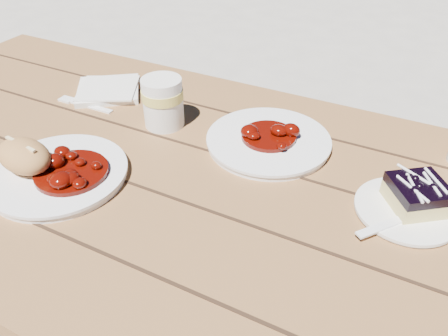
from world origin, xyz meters
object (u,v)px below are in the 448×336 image
at_px(picnic_table, 242,250).
at_px(bread_roll, 24,156).
at_px(second_cup, 163,102).
at_px(second_plate, 268,141).
at_px(dessert_plate, 406,211).
at_px(main_plate, 59,175).
at_px(blueberry_cake, 418,194).

distance_m(picnic_table, bread_roll, 0.46).
bearing_deg(second_cup, bread_roll, -113.98).
relative_size(second_plate, second_cup, 2.31).
bearing_deg(second_cup, picnic_table, -26.58).
xyz_separation_m(dessert_plate, second_cup, (-0.53, 0.06, 0.05)).
relative_size(picnic_table, bread_roll, 17.04).
relative_size(main_plate, dessert_plate, 1.50).
height_order(blueberry_cake, second_plate, blueberry_cake).
relative_size(picnic_table, second_cup, 18.21).
relative_size(picnic_table, second_plate, 7.88).
height_order(bread_roll, blueberry_cake, bread_roll).
relative_size(picnic_table, main_plate, 7.98).
height_order(bread_roll, second_plate, bread_roll).
relative_size(blueberry_cake, second_plate, 0.48).
distance_m(main_plate, bread_roll, 0.07).
distance_m(main_plate, dessert_plate, 0.63).
distance_m(bread_roll, second_plate, 0.48).
distance_m(picnic_table, dessert_plate, 0.33).
height_order(picnic_table, main_plate, main_plate).
distance_m(second_plate, second_cup, 0.25).
bearing_deg(picnic_table, second_plate, 96.86).
xyz_separation_m(blueberry_cake, second_plate, (-0.30, 0.07, -0.03)).
xyz_separation_m(main_plate, second_plate, (0.31, 0.29, 0.00)).
bearing_deg(dessert_plate, bread_roll, -161.63).
bearing_deg(dessert_plate, blueberry_cake, 56.31).
xyz_separation_m(main_plate, second_cup, (0.07, 0.26, 0.05)).
height_order(dessert_plate, second_cup, second_cup).
bearing_deg(bread_roll, main_plate, 19.98).
distance_m(dessert_plate, second_plate, 0.30).
distance_m(picnic_table, second_plate, 0.23).
bearing_deg(dessert_plate, main_plate, -161.78).
relative_size(blueberry_cake, second_cup, 1.11).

